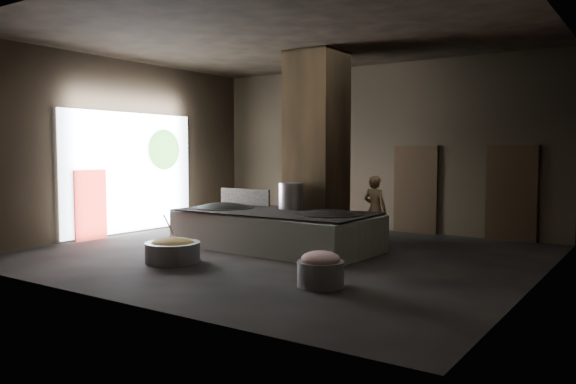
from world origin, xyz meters
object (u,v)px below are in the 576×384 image
Objects in this scene: hearth_platform at (275,231)px; wok_right at (329,218)px; cook at (375,209)px; stock_pot at (291,196)px; meat_basin at (321,274)px; veg_basin at (173,252)px; wok_left at (223,211)px.

wok_right reaches higher than hearth_platform.
cook reaches higher than wok_right.
stock_pot is 0.79× the size of meat_basin.
hearth_platform reaches higher than meat_basin.
stock_pot is at bearing 48.30° from cook.
veg_basin is at bearing 178.18° from meat_basin.
hearth_platform is 3.17× the size of wok_left.
wok_left is at bearing -177.95° from wok_right.
wok_left is 1.07× the size of wok_right.
hearth_platform is at bearing 1.97° from wok_left.
meat_basin is (2.68, -2.52, -0.19)m from hearth_platform.
veg_basin is (-0.76, -2.96, -0.94)m from stock_pot.
hearth_platform is 2.84× the size of cook.
cook is at bearing 33.25° from wok_left.
wok_right is (2.80, 0.10, 0.00)m from wok_left.
meat_basin is at bearing -30.88° from wok_left.
wok_left is 1.66m from stock_pot.
stock_pot is 3.20m from veg_basin.
veg_basin is 1.41× the size of meat_basin.
stock_pot is at bearing 75.62° from veg_basin.
hearth_platform is 6.04× the size of meat_basin.
hearth_platform is at bearing 57.11° from cook.
cook reaches higher than stock_pot.
hearth_platform is 3.41× the size of wok_right.
meat_basin is at bearing -1.82° from veg_basin.
stock_pot reaches higher than hearth_platform.
wok_right is 1.85m from cook.
cook is 4.60m from meat_basin.
wok_left is 2.42× the size of stock_pot.
hearth_platform is at bearing -95.19° from stock_pot.
wok_right is at bearing 90.63° from cook.
stock_pot is at bearing 21.80° from wok_left.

